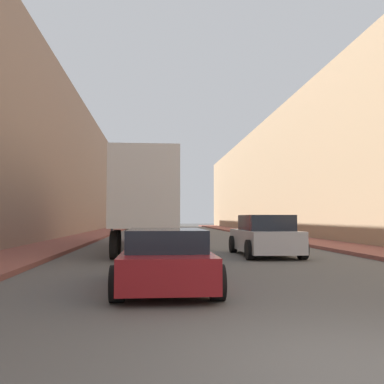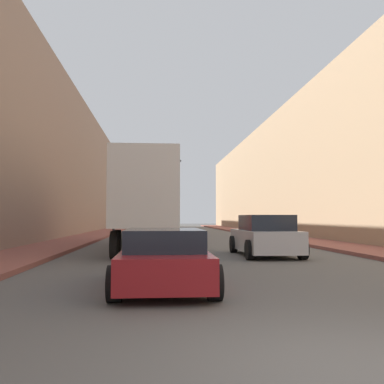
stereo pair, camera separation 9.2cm
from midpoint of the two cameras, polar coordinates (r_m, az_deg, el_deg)
The scene contains 9 objects.
ground_plane at distance 4.60m, azimuth 23.06°, elevation -21.76°, with size 200.00×200.00×0.00m, color #565451.
sidewalk_right at distance 35.05m, azimuth 10.10°, elevation -5.65°, with size 2.70×80.00×0.15m.
sidewalk_left at distance 34.25m, azimuth -12.93°, elevation -5.67°, with size 2.70×80.00×0.15m.
building_right at distance 36.57m, azimuth 16.62°, elevation 2.78°, with size 6.00×80.00×10.66m.
building_left at distance 35.37m, azimuth -19.81°, elevation 3.73°, with size 6.00×80.00×11.50m.
semi_truck at distance 20.70m, azimuth -5.78°, elevation -1.29°, with size 2.40×13.23×3.93m.
sedan_car at distance 9.17m, azimuth -3.49°, elevation -8.84°, with size 2.00×4.44×1.22m.
suv_car at distance 16.73m, azimuth 9.85°, elevation -5.84°, with size 2.12×4.45×1.56m.
traffic_signal_gantry at distance 34.46m, azimuth -8.24°, elevation 1.41°, with size 5.45×0.35×6.34m.
Camera 2 is at (-1.95, -3.88, 1.47)m, focal length 40.00 mm.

